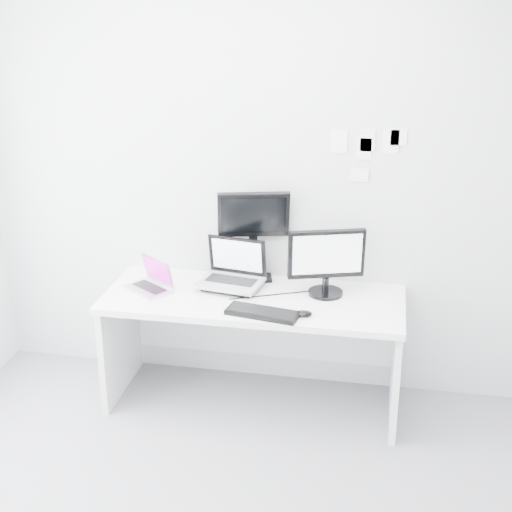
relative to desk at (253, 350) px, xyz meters
The scene contains 15 objects.
back_wall 1.05m from the desk, 90.00° to the left, with size 3.60×3.60×0.00m, color #B8BABD.
desk is the anchor object (origin of this frame).
macbook 0.80m from the desk, behind, with size 0.28×0.21×0.21m, color #B8B8BC.
speaker 0.56m from the desk, 112.88° to the left, with size 0.10×0.10×0.19m, color black.
dell_laptop 0.55m from the desk, 151.71° to the left, with size 0.37×0.29×0.31m, color #A3A6AB.
rear_monitor 0.72m from the desk, 100.72° to the left, with size 0.44×0.16×0.60m, color black.
samsung_monitor 0.72m from the desk, 15.04° to the left, with size 0.46×0.21×0.42m, color black.
keyboard 0.46m from the desk, 67.98° to the right, with size 0.41×0.15×0.03m, color black.
mouse 0.55m from the desk, 33.16° to the right, with size 0.10×0.06×0.03m, color black.
wall_note_0 1.38m from the desk, 37.40° to the left, with size 0.10×0.00×0.14m, color white.
wall_note_1 1.40m from the desk, 29.83° to the left, with size 0.09×0.00×0.13m, color white.
wall_note_2 1.51m from the desk, 24.64° to the left, with size 0.10×0.00×0.14m, color white.
wall_note_3 1.25m from the desk, 30.67° to the left, with size 0.11×0.00×0.08m, color white.
wall_note_4 1.56m from the desk, 23.39° to the left, with size 0.09×0.00×0.10m, color white.
wall_note_5 1.45m from the desk, 29.11° to the left, with size 0.09×0.00×0.13m, color white.
Camera 1 is at (0.75, -2.69, 2.51)m, focal length 51.23 mm.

